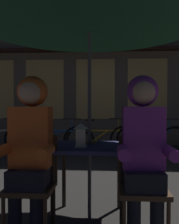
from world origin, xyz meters
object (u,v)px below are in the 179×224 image
at_px(patio_umbrella, 89,13).
at_px(chair_right, 142,181).
at_px(cafe_table, 89,156).
at_px(person_left_hooded, 30,140).
at_px(book, 87,141).
at_px(person_right_hooded, 143,141).
at_px(lantern, 81,135).
at_px(bicycle_fourth, 152,139).
at_px(bicycle_second, 56,139).
at_px(chair_left, 32,179).
at_px(bicycle_third, 102,139).

xyz_separation_m(patio_umbrella, chair_right, (0.48, -0.37, -1.57)).
height_order(cafe_table, person_left_hooded, person_left_hooded).
height_order(chair_right, book, chair_right).
height_order(person_left_hooded, person_right_hooded, same).
height_order(cafe_table, lantern, lantern).
height_order(lantern, person_right_hooded, person_right_hooded).
height_order(chair_right, person_left_hooded, person_left_hooded).
distance_m(person_left_hooded, person_right_hooded, 0.96).
bearing_deg(person_right_hooded, cafe_table, 138.43).
distance_m(bicycle_fourth, book, 3.76).
xyz_separation_m(person_left_hooded, bicycle_second, (-0.56, 4.02, -0.50)).
distance_m(cafe_table, person_right_hooded, 0.67).
bearing_deg(chair_left, person_right_hooded, -3.39).
relative_size(patio_umbrella, person_right_hooded, 1.65).
bearing_deg(cafe_table, chair_left, -142.45).
relative_size(bicycle_second, book, 8.34).
height_order(chair_left, bicycle_second, chair_left).
xyz_separation_m(person_right_hooded, book, (-0.52, 0.63, -0.09)).
relative_size(bicycle_second, bicycle_fourth, 1.00).
distance_m(chair_left, bicycle_second, 4.01).
distance_m(patio_umbrella, lantern, 1.21).
bearing_deg(cafe_table, lantern, -122.74).
xyz_separation_m(person_right_hooded, bicycle_fourth, (0.73, 4.15, -0.50)).
relative_size(cafe_table, book, 3.70).
xyz_separation_m(patio_umbrella, bicycle_third, (0.04, 3.67, -1.71)).
relative_size(patio_umbrella, chair_right, 2.66).
distance_m(lantern, person_right_hooded, 0.64).
distance_m(person_left_hooded, bicycle_fourth, 4.51).
relative_size(lantern, bicycle_fourth, 0.14).
bearing_deg(patio_umbrella, person_left_hooded, -138.43).
bearing_deg(person_left_hooded, book, 54.96).
height_order(cafe_table, book, book).
height_order(chair_left, person_left_hooded, person_left_hooded).
xyz_separation_m(person_left_hooded, bicycle_fourth, (1.69, 4.15, -0.50)).
distance_m(bicycle_second, bicycle_third, 1.08).
height_order(bicycle_third, book, bicycle_third).
bearing_deg(bicycle_third, chair_right, -83.79).
height_order(cafe_table, bicycle_second, bicycle_second).
bearing_deg(person_left_hooded, bicycle_third, 82.76).
distance_m(patio_umbrella, book, 1.32).
bearing_deg(person_left_hooded, chair_right, 3.39).
bearing_deg(bicycle_second, bicycle_third, 4.08).
bearing_deg(book, bicycle_second, 112.90).
bearing_deg(book, person_right_hooded, -44.10).
distance_m(lantern, book, 0.34).
bearing_deg(bicycle_third, book, -91.30).
xyz_separation_m(cafe_table, chair_left, (-0.48, -0.37, -0.15)).
bearing_deg(chair_left, bicycle_second, 98.00).
relative_size(cafe_table, chair_left, 0.85).
xyz_separation_m(chair_left, bicycle_second, (-0.56, 3.96, -0.14)).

